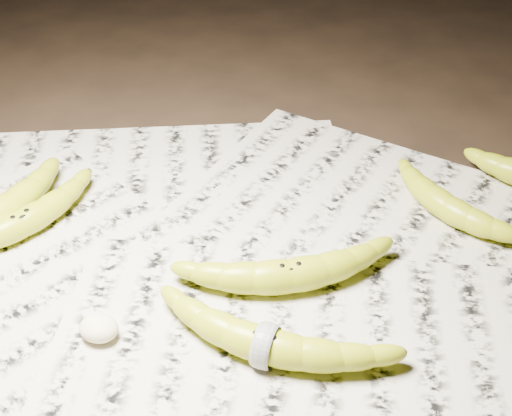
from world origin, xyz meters
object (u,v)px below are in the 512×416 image
(banana_center, at_px, (290,273))
(banana_taped, at_px, (266,343))
(banana_upper_a, at_px, (448,205))
(banana_left_a, at_px, (21,221))

(banana_center, relative_size, banana_taped, 0.95)
(banana_taped, height_order, banana_upper_a, banana_taped)
(banana_center, bearing_deg, banana_taped, -115.44)
(banana_left_a, distance_m, banana_taped, 0.34)
(banana_center, bearing_deg, banana_left_a, 154.02)
(banana_taped, bearing_deg, banana_center, 94.41)
(banana_left_a, bearing_deg, banana_center, -60.39)
(banana_left_a, height_order, banana_upper_a, banana_left_a)
(banana_left_a, distance_m, banana_upper_a, 0.50)
(banana_left_a, xyz_separation_m, banana_taped, (0.32, -0.10, 0.00))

